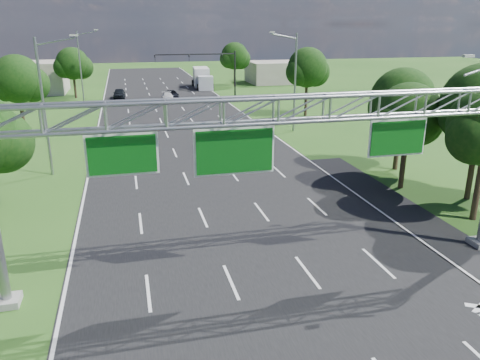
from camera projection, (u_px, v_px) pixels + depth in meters
name	position (u px, v px, depth m)	size (l,w,h in m)	color
ground	(202.00, 164.00, 38.09)	(220.00, 220.00, 0.00)	#275218
road	(202.00, 164.00, 38.09)	(18.00, 180.00, 0.02)	black
road_flare	(434.00, 232.00, 25.67)	(3.00, 30.00, 0.02)	black
sign_gantry	(277.00, 124.00, 19.40)	(23.50, 1.00, 9.56)	gray
traffic_signal	(212.00, 64.00, 70.39)	(12.21, 0.24, 7.00)	black
streetlight_l_near	(46.00, 101.00, 33.76)	(2.97, 0.22, 10.16)	gray
streetlight_l_far	(81.00, 63.00, 66.00)	(2.97, 0.22, 10.16)	gray
streetlight_r_mid	(293.00, 78.00, 48.10)	(2.97, 0.22, 10.16)	gray
tree_cluster_right	(457.00, 115.00, 29.81)	(9.91, 14.60, 8.68)	#2D2116
tree_verge_lb	(18.00, 81.00, 46.61)	(5.76, 4.80, 8.06)	#2D2116
tree_verge_lc	(73.00, 65.00, 70.46)	(5.76, 4.80, 7.62)	#2D2116
tree_verge_rd	(308.00, 69.00, 56.57)	(5.76, 4.80, 8.28)	#2D2116
tree_verge_re	(235.00, 57.00, 83.88)	(5.76, 4.80, 7.84)	#2D2116
building_left	(21.00, 78.00, 76.52)	(14.00, 10.00, 5.00)	gray
building_right	(280.00, 72.00, 90.80)	(12.00, 9.00, 4.00)	gray
car_queue_a	(168.00, 97.00, 69.01)	(1.69, 4.15, 1.20)	silver
car_queue_b	(172.00, 94.00, 72.42)	(1.83, 3.97, 1.10)	black
car_queue_c	(119.00, 94.00, 71.64)	(1.73, 4.29, 1.46)	black
box_truck	(202.00, 78.00, 83.62)	(3.20, 9.24, 3.43)	silver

